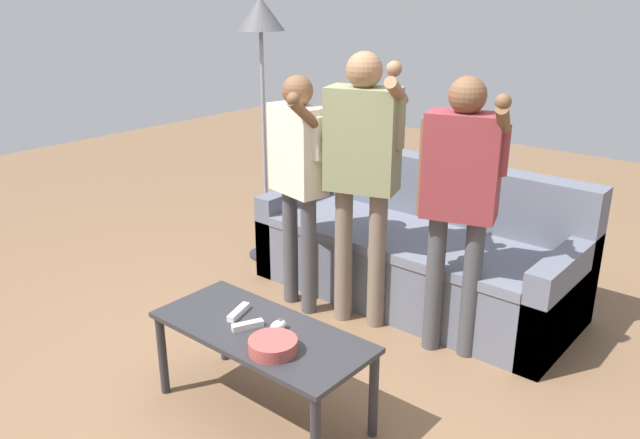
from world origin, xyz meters
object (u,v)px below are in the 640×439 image
Objects in this scene: player_left at (298,167)px; player_right at (460,187)px; couch at (418,253)px; coffee_table at (261,341)px; snack_bowl at (273,346)px; player_center at (362,160)px; floor_lamp at (261,36)px; game_remote_wand_far at (238,312)px; game_remote_wand_near at (248,325)px; game_remote_nunchuk at (278,326)px.

player_left is 0.96× the size of player_right.
coffee_table is at bearing -85.92° from couch.
player_center is (-0.36, 1.12, 0.53)m from snack_bowl.
coffee_table is 0.69× the size of player_right.
player_right is at bearing -10.60° from floor_lamp.
floor_lamp is 1.28× the size of player_left.
player_right is 1.29m from game_remote_wand_far.
player_left is 8.76× the size of game_remote_wand_far.
floor_lamp reaches higher than player_right.
floor_lamp is 12.59× the size of game_remote_wand_near.
coffee_table is at bearing -146.08° from game_remote_nunchuk.
coffee_table is 0.73× the size of player_left.
player_left is (-0.78, 1.04, 0.44)m from snack_bowl.
game_remote_wand_far is (-0.13, 0.06, -0.00)m from game_remote_wand_near.
coffee_table is (0.11, -1.55, 0.09)m from couch.
couch is 23.49× the size of game_remote_nunchuk.
couch is 1.81m from floor_lamp.
game_remote_wand_near is at bearing -25.83° from game_remote_wand_far.
player_left is at bearing 126.73° from snack_bowl.
coffee_table is at bearing -57.39° from player_left.
snack_bowl is 1.43× the size of game_remote_wand_near.
couch is at bearing 99.86° from snack_bowl.
floor_lamp reaches higher than couch.
player_center reaches higher than coffee_table.
player_right reaches higher than player_left.
game_remote_nunchuk is 0.59× the size of game_remote_wand_near.
player_center is (-0.25, 0.97, 0.54)m from game_remote_nunchuk.
snack_bowl is at bearing -100.95° from player_right.
coffee_table is 12.11× the size of game_remote_nunchuk.
snack_bowl is 0.19m from game_remote_nunchuk.
game_remote_wand_far is (0.01, -0.99, -0.55)m from player_center.
couch is 0.97m from player_right.
player_center reaches higher than player_left.
player_left is (-0.60, 0.94, 0.53)m from coffee_table.
snack_bowl reaches higher than coffee_table.
couch reaches higher than game_remote_wand_far.
player_center is at bearing -18.18° from floor_lamp.
game_remote_wand_far is at bearing -176.01° from game_remote_nunchuk.
game_remote_nunchuk is at bearing 33.92° from coffee_table.
game_remote_nunchuk is 1.14m from player_center.
snack_bowl is 2.42m from floor_lamp.
player_right is (0.34, 1.03, 0.49)m from game_remote_nunchuk.
game_remote_wand_near reaches higher than coffee_table.
game_remote_wand_near is 0.89× the size of game_remote_wand_far.
player_left is 1.01m from player_right.
couch is 1.54m from game_remote_wand_far.
couch reaches higher than game_remote_nunchuk.
coffee_table is at bearing -79.62° from player_center.
player_left is (-0.49, -0.62, 0.62)m from couch.
game_remote_wand_near is at bearing -148.09° from coffee_table.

